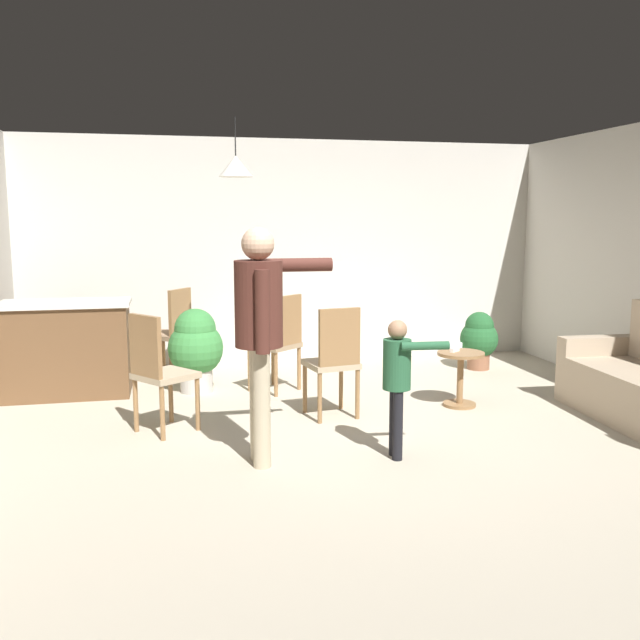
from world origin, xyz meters
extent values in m
plane|color=#B2A893|center=(0.00, 0.00, 0.00)|extent=(7.68, 7.68, 0.00)
cube|color=beige|center=(0.00, 3.20, 1.35)|extent=(6.40, 0.10, 2.70)
cube|color=tan|center=(2.65, 0.68, 0.32)|extent=(0.86, 0.22, 0.63)
cylinder|color=olive|center=(2.98, 0.66, 0.03)|extent=(0.05, 0.05, 0.06)
cylinder|color=olive|center=(2.33, 0.69, 0.03)|extent=(0.05, 0.05, 0.06)
cube|color=brown|center=(-2.45, 1.98, 0.45)|extent=(1.20, 0.60, 0.91)
cube|color=beige|center=(-2.45, 1.98, 0.93)|extent=(1.26, 0.66, 0.04)
cylinder|color=olive|center=(1.22, 0.76, 0.51)|extent=(0.44, 0.44, 0.03)
cylinder|color=olive|center=(1.22, 0.76, 0.24)|extent=(0.06, 0.06, 0.49)
cylinder|color=olive|center=(1.22, 0.76, 0.01)|extent=(0.31, 0.31, 0.03)
cylinder|color=tan|center=(-0.82, -0.27, 0.43)|extent=(0.13, 0.13, 0.86)
cylinder|color=tan|center=(-0.82, -0.45, 0.43)|extent=(0.13, 0.13, 0.86)
cylinder|color=#4C261E|center=(-0.82, -0.36, 1.17)|extent=(0.34, 0.34, 0.61)
sphere|color=#D8AD8C|center=(-0.82, -0.36, 1.59)|extent=(0.23, 0.23, 0.23)
cylinder|color=#4C261E|center=(-0.54, -0.16, 1.42)|extent=(0.57, 0.10, 0.10)
cube|color=white|center=(-0.22, -0.16, 1.42)|extent=(0.13, 0.04, 0.04)
cylinder|color=#4C261E|center=(-0.82, -0.55, 1.14)|extent=(0.10, 0.10, 0.57)
cylinder|color=black|center=(0.18, -0.41, 0.26)|extent=(0.08, 0.08, 0.52)
cylinder|color=black|center=(0.17, -0.52, 0.26)|extent=(0.08, 0.08, 0.52)
cylinder|color=#265938|center=(0.17, -0.46, 0.71)|extent=(0.21, 0.21, 0.37)
sphere|color=#9E7556|center=(0.17, -0.46, 0.96)|extent=(0.14, 0.14, 0.14)
cylinder|color=#265938|center=(0.18, -0.34, 0.69)|extent=(0.06, 0.06, 0.35)
cylinder|color=#265938|center=(0.33, -0.60, 0.86)|extent=(0.35, 0.09, 0.06)
cube|color=white|center=(0.54, -0.62, 0.86)|extent=(0.13, 0.05, 0.04)
cylinder|color=olive|center=(-0.43, 1.48, 0.23)|extent=(0.04, 0.04, 0.45)
cylinder|color=olive|center=(-0.15, 1.71, 0.23)|extent=(0.04, 0.04, 0.45)
cylinder|color=olive|center=(-0.65, 1.76, 0.23)|extent=(0.04, 0.04, 0.45)
cylinder|color=olive|center=(-0.38, 1.99, 0.23)|extent=(0.04, 0.04, 0.45)
cube|color=#997F60|center=(-0.40, 1.73, 0.47)|extent=(0.59, 0.59, 0.05)
cube|color=olive|center=(-0.28, 1.59, 0.75)|extent=(0.32, 0.27, 0.50)
cylinder|color=olive|center=(-1.44, 2.34, 0.23)|extent=(0.04, 0.04, 0.45)
cylinder|color=olive|center=(-1.23, 2.63, 0.23)|extent=(0.04, 0.04, 0.45)
cylinder|color=olive|center=(-1.73, 2.55, 0.23)|extent=(0.04, 0.04, 0.45)
cylinder|color=olive|center=(-1.52, 2.84, 0.23)|extent=(0.04, 0.04, 0.45)
cube|color=#7F664C|center=(-1.48, 2.59, 0.47)|extent=(0.59, 0.59, 0.05)
cube|color=olive|center=(-1.33, 2.48, 0.75)|extent=(0.26, 0.33, 0.50)
cylinder|color=olive|center=(-1.74, 0.60, 0.23)|extent=(0.04, 0.04, 0.45)
cylinder|color=olive|center=(-1.52, 0.31, 0.23)|extent=(0.04, 0.04, 0.45)
cylinder|color=olive|center=(-1.45, 0.82, 0.23)|extent=(0.04, 0.04, 0.45)
cylinder|color=olive|center=(-1.23, 0.53, 0.23)|extent=(0.04, 0.04, 0.45)
cube|color=tan|center=(-1.49, 0.57, 0.47)|extent=(0.59, 0.59, 0.05)
cube|color=olive|center=(-1.64, 0.45, 0.75)|extent=(0.26, 0.33, 0.50)
cylinder|color=olive|center=(-0.19, 0.50, 0.23)|extent=(0.04, 0.04, 0.45)
cylinder|color=olive|center=(0.16, 0.56, 0.23)|extent=(0.04, 0.04, 0.45)
cylinder|color=olive|center=(-0.25, 0.86, 0.23)|extent=(0.04, 0.04, 0.45)
cylinder|color=olive|center=(0.10, 0.92, 0.23)|extent=(0.04, 0.04, 0.45)
cube|color=tan|center=(-0.05, 0.71, 0.47)|extent=(0.48, 0.48, 0.05)
cube|color=olive|center=(-0.01, 0.52, 0.75)|extent=(0.38, 0.10, 0.50)
cylinder|color=brown|center=(2.10, 2.22, 0.10)|extent=(0.26, 0.26, 0.20)
sphere|color=#235B2D|center=(2.10, 2.22, 0.36)|extent=(0.44, 0.44, 0.44)
sphere|color=#235B2D|center=(2.10, 2.22, 0.51)|extent=(0.33, 0.33, 0.33)
cylinder|color=#B7B2AD|center=(-1.19, 1.85, 0.13)|extent=(0.33, 0.33, 0.26)
sphere|color=#387F3D|center=(-1.19, 1.85, 0.45)|extent=(0.56, 0.56, 0.56)
sphere|color=#387F3D|center=(-1.19, 1.85, 0.65)|extent=(0.42, 0.42, 0.42)
cube|color=white|center=(1.17, 0.79, 0.54)|extent=(0.12, 0.11, 0.04)
cone|color=silver|center=(-0.79, 1.49, 2.25)|extent=(0.32, 0.32, 0.20)
cylinder|color=black|center=(-0.79, 1.49, 2.52)|extent=(0.01, 0.01, 0.36)
camera|label=1|loc=(-1.44, -5.17, 1.77)|focal=38.81mm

